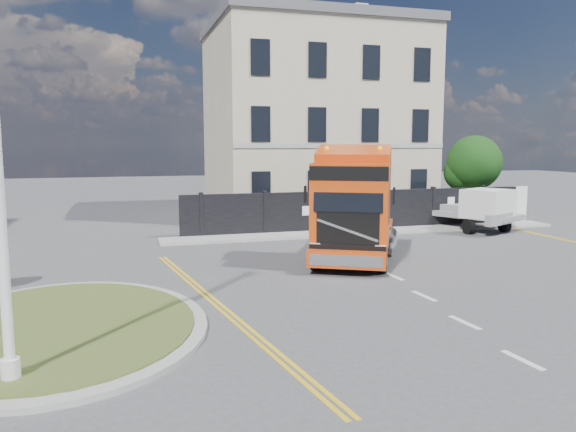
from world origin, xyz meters
name	(u,v)px	position (x,y,z in m)	size (l,w,h in m)	color
ground	(304,280)	(0.00, 0.00, 0.00)	(120.00, 120.00, 0.00)	#424244
traffic_island	(59,327)	(-7.00, -3.00, 0.08)	(6.80, 6.80, 0.17)	gray
hoarding_fence	(372,210)	(6.55, 9.00, 1.00)	(18.80, 0.25, 2.00)	black
georgian_building	(313,120)	(6.00, 16.50, 5.77)	(12.30, 10.30, 12.80)	#C1B099
tree	(471,165)	(14.38, 12.10, 3.05)	(3.20, 3.20, 4.80)	#382619
pavement_far	(369,232)	(6.00, 8.10, 0.06)	(20.00, 1.60, 0.12)	gray
truck	(353,212)	(2.53, 2.03, 1.85)	(5.52, 7.26, 4.12)	black
flatbed_pickup	(480,208)	(11.42, 7.02, 1.14)	(3.97, 5.62, 2.12)	gray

